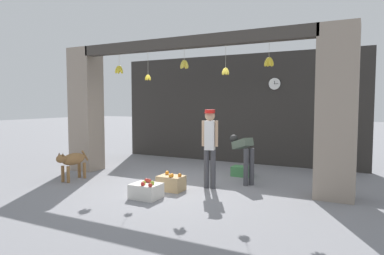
% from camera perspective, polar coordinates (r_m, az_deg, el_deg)
% --- Properties ---
extents(ground_plane, '(60.00, 60.00, 0.00)m').
position_cam_1_polar(ground_plane, '(7.58, -1.64, -9.40)').
color(ground_plane, gray).
extents(shop_back_wall, '(7.41, 0.12, 3.19)m').
position_cam_1_polar(shop_back_wall, '(10.28, 6.94, 3.09)').
color(shop_back_wall, '#2D2B28').
rests_on(shop_back_wall, ground_plane).
extents(shop_pillar_left, '(0.70, 0.60, 3.19)m').
position_cam_1_polar(shop_pillar_left, '(9.45, -17.24, 2.85)').
color(shop_pillar_left, gray).
rests_on(shop_pillar_left, ground_plane).
extents(shop_pillar_right, '(0.70, 0.60, 3.19)m').
position_cam_1_polar(shop_pillar_right, '(6.78, 22.97, 2.30)').
color(shop_pillar_right, gray).
rests_on(shop_pillar_right, ground_plane).
extents(storefront_awning, '(5.51, 0.26, 0.91)m').
position_cam_1_polar(storefront_awning, '(7.58, -1.23, 13.72)').
color(storefront_awning, '#3D3833').
extents(dog, '(0.30, 0.97, 0.68)m').
position_cam_1_polar(dog, '(8.30, -19.34, -5.19)').
color(dog, olive).
rests_on(dog, ground_plane).
extents(shopkeeper, '(0.34, 0.28, 1.63)m').
position_cam_1_polar(shopkeeper, '(7.06, 2.99, -2.47)').
color(shopkeeper, '#424247').
rests_on(shopkeeper, ground_plane).
extents(worker_stooping, '(0.69, 0.62, 1.04)m').
position_cam_1_polar(worker_stooping, '(7.62, 8.59, -4.08)').
color(worker_stooping, '#424247').
rests_on(worker_stooping, ground_plane).
extents(fruit_crate_oranges, '(0.51, 0.37, 0.37)m').
position_cam_1_polar(fruit_crate_oranges, '(7.03, -3.51, -9.16)').
color(fruit_crate_oranges, tan).
rests_on(fruit_crate_oranges, ground_plane).
extents(fruit_crate_apples, '(0.53, 0.44, 0.34)m').
position_cam_1_polar(fruit_crate_apples, '(6.51, -7.64, -10.38)').
color(fruit_crate_apples, silver).
rests_on(fruit_crate_apples, ground_plane).
extents(produce_box_green, '(0.48, 0.33, 0.24)m').
position_cam_1_polar(produce_box_green, '(8.43, 8.38, -7.23)').
color(produce_box_green, '#42844C').
rests_on(produce_box_green, ground_plane).
extents(water_bottle, '(0.08, 0.08, 0.23)m').
position_cam_1_polar(water_bottle, '(6.99, -8.48, -9.70)').
color(water_bottle, silver).
rests_on(water_bottle, ground_plane).
extents(wall_clock, '(0.34, 0.03, 0.34)m').
position_cam_1_polar(wall_clock, '(9.86, 13.60, 7.09)').
color(wall_clock, black).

